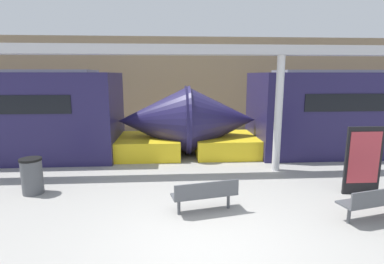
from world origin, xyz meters
The scene contains 8 objects.
ground_plane centered at (0.00, 0.00, 0.00)m, with size 60.00×60.00×0.00m, color #9E9B96.
station_wall centered at (0.00, 11.36, 2.50)m, with size 56.00×0.20×5.00m, color #9E8460.
bench_near centered at (0.15, 1.15, 0.46)m, with size 1.52×0.73×0.75m.
bench_far centered at (3.81, 0.57, 0.46)m, with size 1.93×0.86×0.75m.
trash_bin centered at (-4.17, 2.55, 0.47)m, with size 0.54×0.54×0.94m.
poster_board centered at (4.28, 1.97, 0.89)m, with size 0.96×0.07×1.76m.
support_column_near centered at (2.75, 4.01, 1.80)m, with size 0.24×0.24×3.60m, color silver.
canopy_beam centered at (2.75, 4.01, 3.74)m, with size 28.00×0.60×0.28m, color #B7B7BC.
Camera 1 is at (-0.56, -5.04, 3.03)m, focal length 28.00 mm.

